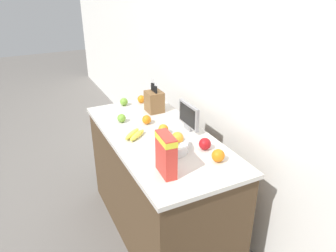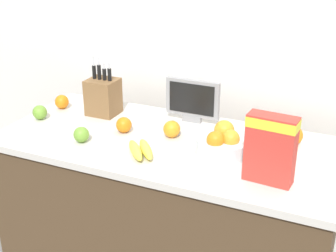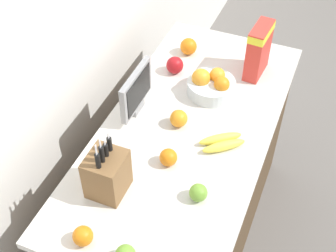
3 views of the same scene
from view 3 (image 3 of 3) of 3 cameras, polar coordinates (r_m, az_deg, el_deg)
The scene contains 14 objects.
ground_plane at distance 2.63m, azimuth 1.83°, elevation -13.60°, with size 14.00×14.00×0.00m, color slate.
wall_back at distance 1.89m, azimuth -13.57°, elevation 13.85°, with size 9.00×0.06×2.60m.
counter at distance 2.27m, azimuth 2.08°, elevation -7.88°, with size 1.46×0.68×0.86m.
knife_block at distance 1.68m, azimuth -7.46°, elevation -5.78°, with size 0.14×0.13×0.28m.
small_monitor at distance 1.95m, azimuth -3.88°, elevation 4.28°, with size 0.25×0.03×0.20m.
cereal_box at distance 2.17m, azimuth 11.01°, elevation 9.29°, with size 0.18×0.08×0.25m.
fruit_bowl at distance 2.08m, azimuth 5.28°, elevation 5.05°, with size 0.21×0.21×0.12m.
banana_bunch at distance 1.87m, azimuth 6.61°, elevation -1.98°, with size 0.18×0.19×0.04m.
apple_by_knife_block at distance 2.19m, azimuth 0.84°, elevation 7.43°, with size 0.08×0.08×0.08m, color #A31419.
apple_front at distance 1.68m, azimuth 3.72°, elevation -8.11°, with size 0.07×0.07×0.07m, color #6B9E33.
orange_near_bowl at distance 2.32m, azimuth 2.52°, elevation 9.67°, with size 0.08×0.08×0.08m, color orange.
orange_front_right at distance 1.93m, azimuth 1.29°, elevation 0.88°, with size 0.07×0.07×0.07m, color orange.
orange_mid_right at distance 1.78m, azimuth 0.12°, elevation -3.87°, with size 0.07×0.07×0.07m, color orange.
orange_front_left at distance 1.60m, azimuth -10.34°, elevation -13.05°, with size 0.07×0.07×0.07m, color orange.
Camera 3 is at (-1.30, -0.44, 2.24)m, focal length 50.00 mm.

